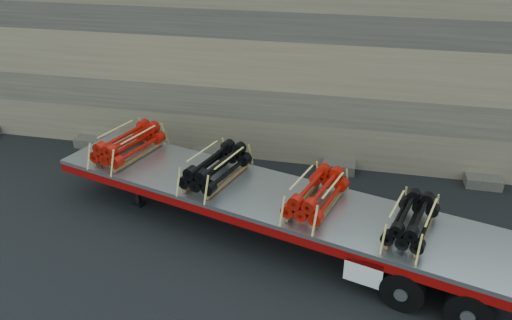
{
  "coord_description": "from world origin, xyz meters",
  "views": [
    {
      "loc": [
        2.55,
        -11.79,
        8.77
      ],
      "look_at": [
        -0.45,
        1.7,
        1.69
      ],
      "focal_mm": 35.0,
      "sensor_mm": 36.0,
      "label": 1
    }
  ],
  "objects_px": {
    "bundle_rear": "(412,221)",
    "trailer": "(270,215)",
    "bundle_midrear": "(316,194)",
    "bundle_front": "(129,144)",
    "bundle_midfront": "(216,167)"
  },
  "relations": [
    {
      "from": "trailer",
      "to": "bundle_rear",
      "type": "height_order",
      "value": "bundle_rear"
    },
    {
      "from": "bundle_midfront",
      "to": "bundle_midrear",
      "type": "bearing_deg",
      "value": 0.0
    },
    {
      "from": "bundle_front",
      "to": "bundle_midfront",
      "type": "relative_size",
      "value": 1.02
    },
    {
      "from": "bundle_front",
      "to": "bundle_midfront",
      "type": "distance_m",
      "value": 3.39
    },
    {
      "from": "bundle_front",
      "to": "bundle_midfront",
      "type": "xyz_separation_m",
      "value": [
        3.26,
        -0.93,
        -0.01
      ]
    },
    {
      "from": "bundle_front",
      "to": "bundle_midfront",
      "type": "height_order",
      "value": "bundle_front"
    },
    {
      "from": "bundle_front",
      "to": "bundle_rear",
      "type": "height_order",
      "value": "bundle_front"
    },
    {
      "from": "trailer",
      "to": "bundle_midrear",
      "type": "relative_size",
      "value": 6.3
    },
    {
      "from": "bundle_midfront",
      "to": "bundle_midrear",
      "type": "height_order",
      "value": "bundle_midfront"
    },
    {
      "from": "bundle_midfront",
      "to": "trailer",
      "type": "bearing_deg",
      "value": -0.0
    },
    {
      "from": "bundle_front",
      "to": "bundle_midrear",
      "type": "height_order",
      "value": "bundle_front"
    },
    {
      "from": "trailer",
      "to": "bundle_rear",
      "type": "relative_size",
      "value": 6.88
    },
    {
      "from": "bundle_rear",
      "to": "trailer",
      "type": "bearing_deg",
      "value": 180.0
    },
    {
      "from": "bundle_midfront",
      "to": "bundle_rear",
      "type": "relative_size",
      "value": 1.14
    },
    {
      "from": "bundle_front",
      "to": "bundle_midrear",
      "type": "xyz_separation_m",
      "value": [
        6.35,
        -1.8,
        -0.02
      ]
    }
  ]
}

